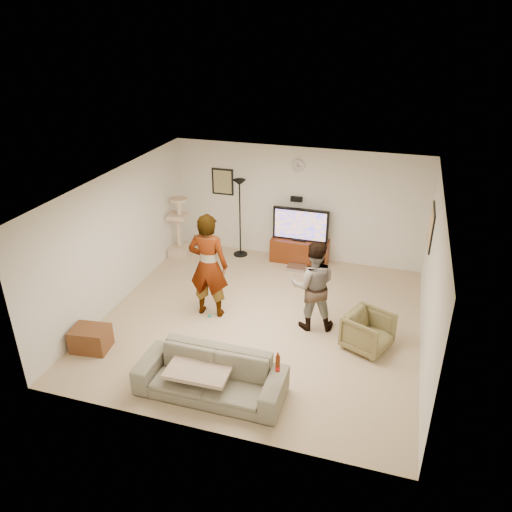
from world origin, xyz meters
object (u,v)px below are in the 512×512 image
(cat_tree, at_px, (178,226))
(armchair, at_px, (368,332))
(tv, at_px, (301,225))
(tv_stand, at_px, (300,251))
(beer_bottle, at_px, (278,364))
(side_table, at_px, (91,339))
(person_left, at_px, (208,266))
(floor_lamp, at_px, (240,219))
(person_right, at_px, (313,286))
(sofa, at_px, (211,375))

(cat_tree, height_order, armchair, cat_tree)
(tv, bearing_deg, cat_tree, -170.09)
(tv_stand, relative_size, beer_bottle, 5.02)
(side_table, bearing_deg, person_left, 47.40)
(person_left, distance_m, side_table, 2.28)
(floor_lamp, bearing_deg, cat_tree, -162.74)
(person_left, bearing_deg, beer_bottle, 128.96)
(tv_stand, distance_m, armchair, 3.30)
(person_right, bearing_deg, person_left, -10.27)
(tv, relative_size, person_left, 0.62)
(person_left, bearing_deg, person_right, -179.08)
(person_left, height_order, side_table, person_left)
(person_right, distance_m, beer_bottle, 2.12)
(floor_lamp, bearing_deg, tv, 2.43)
(floor_lamp, relative_size, side_table, 3.01)
(side_table, bearing_deg, floor_lamp, 73.72)
(armchair, bearing_deg, floor_lamp, 72.25)
(floor_lamp, relative_size, armchair, 2.54)
(armchair, bearing_deg, sofa, 154.33)
(tv_stand, height_order, side_table, tv_stand)
(sofa, bearing_deg, cat_tree, 120.37)
(armchair, height_order, side_table, armchair)
(cat_tree, xyz_separation_m, armchair, (4.43, -2.33, -0.38))
(tv_stand, distance_m, floor_lamp, 1.50)
(side_table, bearing_deg, armchair, 17.35)
(floor_lamp, relative_size, sofa, 0.83)
(tv, height_order, person_right, person_right)
(side_table, bearing_deg, sofa, -10.30)
(beer_bottle, height_order, armchair, beer_bottle)
(person_right, bearing_deg, side_table, 13.17)
(sofa, height_order, side_table, sofa)
(tv, xyz_separation_m, sofa, (-0.29, -4.55, -0.57))
(person_left, height_order, person_right, person_left)
(tv_stand, xyz_separation_m, side_table, (-2.55, -4.14, -0.07))
(tv_stand, xyz_separation_m, tv, (0.00, 0.00, 0.62))
(cat_tree, relative_size, beer_bottle, 5.59)
(tv, bearing_deg, person_left, -113.22)
(tv, relative_size, armchair, 1.74)
(cat_tree, height_order, beer_bottle, cat_tree)
(tv_stand, bearing_deg, person_left, -113.22)
(person_left, bearing_deg, sofa, 109.16)
(person_left, distance_m, sofa, 2.25)
(tv_stand, bearing_deg, floor_lamp, -177.57)
(person_right, xyz_separation_m, sofa, (-1.04, -2.12, -0.50))
(person_right, bearing_deg, tv, -87.01)
(person_left, height_order, armchair, person_left)
(person_right, bearing_deg, tv_stand, -87.01)
(person_right, distance_m, sofa, 2.41)
(tv, distance_m, cat_tree, 2.73)
(tv, height_order, floor_lamp, floor_lamp)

